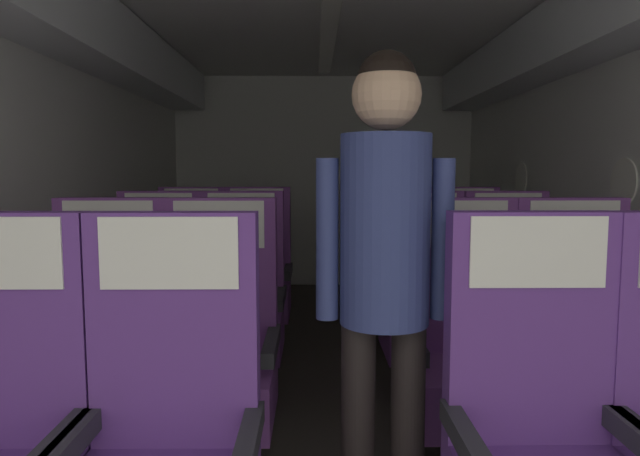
# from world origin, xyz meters

# --- Properties ---
(ground) EXTENTS (3.42, 6.50, 0.02)m
(ground) POSITION_xyz_m (0.00, 3.05, -0.01)
(ground) COLOR #3D3833
(fuselage_shell) EXTENTS (3.30, 6.15, 2.29)m
(fuselage_shell) POSITION_xyz_m (0.00, 3.31, 1.63)
(fuselage_shell) COLOR silver
(fuselage_shell) RESTS_ON ground
(seat_a_right_window) EXTENTS (0.51, 0.49, 1.12)m
(seat_a_right_window) POSITION_xyz_m (0.51, 1.46, 0.47)
(seat_a_right_window) COLOR #38383D
(seat_a_right_window) RESTS_ON ground
(seat_b_left_window) EXTENTS (0.51, 0.49, 1.12)m
(seat_b_left_window) POSITION_xyz_m (-0.98, 2.31, 0.47)
(seat_b_left_window) COLOR #38383D
(seat_b_left_window) RESTS_ON ground
(seat_b_left_aisle) EXTENTS (0.51, 0.49, 1.12)m
(seat_b_left_aisle) POSITION_xyz_m (-0.51, 2.29, 0.47)
(seat_b_left_aisle) COLOR #38383D
(seat_b_left_aisle) RESTS_ON ground
(seat_b_right_aisle) EXTENTS (0.51, 0.49, 1.12)m
(seat_b_right_aisle) POSITION_xyz_m (1.00, 2.29, 0.47)
(seat_b_right_aisle) COLOR #38383D
(seat_b_right_aisle) RESTS_ON ground
(seat_b_right_window) EXTENTS (0.51, 0.49, 1.12)m
(seat_b_right_window) POSITION_xyz_m (0.52, 2.29, 0.47)
(seat_b_right_window) COLOR #38383D
(seat_b_right_window) RESTS_ON ground
(seat_c_left_window) EXTENTS (0.51, 0.49, 1.12)m
(seat_c_left_window) POSITION_xyz_m (-0.99, 3.14, 0.47)
(seat_c_left_window) COLOR #38383D
(seat_c_left_window) RESTS_ON ground
(seat_c_left_aisle) EXTENTS (0.51, 0.49, 1.12)m
(seat_c_left_aisle) POSITION_xyz_m (-0.52, 3.14, 0.47)
(seat_c_left_aisle) COLOR #38383D
(seat_c_left_aisle) RESTS_ON ground
(seat_c_right_aisle) EXTENTS (0.51, 0.49, 1.12)m
(seat_c_right_aisle) POSITION_xyz_m (1.00, 3.12, 0.47)
(seat_c_right_aisle) COLOR #38383D
(seat_c_right_aisle) RESTS_ON ground
(seat_c_right_window) EXTENTS (0.51, 0.49, 1.12)m
(seat_c_right_window) POSITION_xyz_m (0.52, 3.14, 0.47)
(seat_c_right_window) COLOR #38383D
(seat_c_right_window) RESTS_ON ground
(seat_d_left_window) EXTENTS (0.51, 0.49, 1.12)m
(seat_d_left_window) POSITION_xyz_m (-0.98, 3.95, 0.47)
(seat_d_left_window) COLOR #38383D
(seat_d_left_window) RESTS_ON ground
(seat_d_left_aisle) EXTENTS (0.51, 0.49, 1.12)m
(seat_d_left_aisle) POSITION_xyz_m (-0.52, 3.97, 0.47)
(seat_d_left_aisle) COLOR #38383D
(seat_d_left_aisle) RESTS_ON ground
(seat_d_right_aisle) EXTENTS (0.51, 0.49, 1.12)m
(seat_d_right_aisle) POSITION_xyz_m (0.99, 3.96, 0.47)
(seat_d_right_aisle) COLOR #38383D
(seat_d_right_aisle) RESTS_ON ground
(seat_d_right_window) EXTENTS (0.51, 0.49, 1.12)m
(seat_d_right_window) POSITION_xyz_m (0.51, 3.97, 0.47)
(seat_d_right_window) COLOR #38383D
(seat_d_right_window) RESTS_ON ground
(flight_attendant) EXTENTS (0.43, 0.28, 1.60)m
(flight_attendant) POSITION_xyz_m (0.11, 1.75, 0.98)
(flight_attendant) COLOR black
(flight_attendant) RESTS_ON ground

